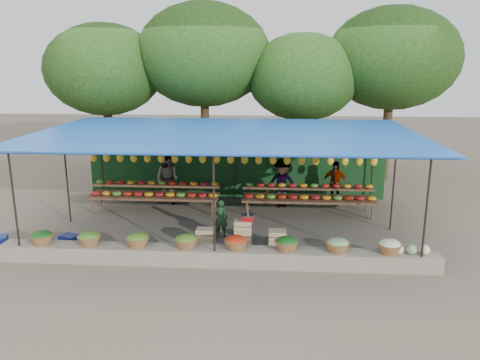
# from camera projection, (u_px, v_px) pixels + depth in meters

# --- Properties ---
(ground) EXTENTS (60.00, 60.00, 0.00)m
(ground) POSITION_uv_depth(u_px,v_px,m) (227.00, 226.00, 13.99)
(ground) COLOR #675F4B
(ground) RESTS_ON ground
(stone_curb) EXTENTS (10.60, 0.55, 0.40)m
(stone_curb) POSITION_uv_depth(u_px,v_px,m) (215.00, 256.00, 11.28)
(stone_curb) COLOR slate
(stone_curb) RESTS_ON ground
(stall_canopy) EXTENTS (10.80, 6.60, 2.82)m
(stall_canopy) POSITION_uv_depth(u_px,v_px,m) (226.00, 137.00, 13.41)
(stall_canopy) COLOR black
(stall_canopy) RESTS_ON ground
(produce_baskets) EXTENTS (8.98, 0.58, 0.34)m
(produce_baskets) POSITION_uv_depth(u_px,v_px,m) (211.00, 242.00, 11.20)
(produce_baskets) COLOR brown
(produce_baskets) RESTS_ON stone_curb
(netting_backdrop) EXTENTS (10.60, 0.06, 2.50)m
(netting_backdrop) POSITION_uv_depth(u_px,v_px,m) (235.00, 163.00, 16.73)
(netting_backdrop) COLOR #18441C
(netting_backdrop) RESTS_ON ground
(tree_row) EXTENTS (16.51, 5.50, 7.12)m
(tree_row) POSITION_uv_depth(u_px,v_px,m) (253.00, 63.00, 18.69)
(tree_row) COLOR #3B2615
(tree_row) RESTS_ON ground
(fruit_table_left) EXTENTS (4.21, 0.95, 0.93)m
(fruit_table_left) POSITION_uv_depth(u_px,v_px,m) (155.00, 192.00, 15.32)
(fruit_table_left) COLOR #503220
(fruit_table_left) RESTS_ON ground
(fruit_table_right) EXTENTS (4.21, 0.95, 0.93)m
(fruit_table_right) POSITION_uv_depth(u_px,v_px,m) (308.00, 195.00, 14.98)
(fruit_table_right) COLOR #503220
(fruit_table_right) RESTS_ON ground
(crate_counter) EXTENTS (2.35, 0.35, 0.77)m
(crate_counter) POSITION_uv_depth(u_px,v_px,m) (242.00, 237.00, 12.22)
(crate_counter) COLOR tan
(crate_counter) RESTS_ON ground
(weighing_scale) EXTENTS (0.34, 0.34, 0.36)m
(weighing_scale) POSITION_uv_depth(u_px,v_px,m) (248.00, 217.00, 12.08)
(weighing_scale) COLOR #B90E14
(weighing_scale) RESTS_ON crate_counter
(vendor_seated) EXTENTS (0.40, 0.27, 1.09)m
(vendor_seated) POSITION_uv_depth(u_px,v_px,m) (221.00, 218.00, 12.95)
(vendor_seated) COLOR #19371C
(vendor_seated) RESTS_ON ground
(customer_left) EXTENTS (1.06, 0.96, 1.78)m
(customer_left) POSITION_uv_depth(u_px,v_px,m) (167.00, 179.00, 15.88)
(customer_left) COLOR slate
(customer_left) RESTS_ON ground
(customer_mid) EXTENTS (1.15, 0.78, 1.65)m
(customer_mid) POSITION_uv_depth(u_px,v_px,m) (282.00, 183.00, 15.61)
(customer_mid) COLOR slate
(customer_mid) RESTS_ON ground
(customer_right) EXTENTS (0.97, 0.68, 1.53)m
(customer_right) POSITION_uv_depth(u_px,v_px,m) (335.00, 183.00, 15.87)
(customer_right) COLOR slate
(customer_right) RESTS_ON ground
(blue_crate_front) EXTENTS (0.53, 0.45, 0.27)m
(blue_crate_front) POSITION_uv_depth(u_px,v_px,m) (69.00, 240.00, 12.50)
(blue_crate_front) COLOR navy
(blue_crate_front) RESTS_ON ground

